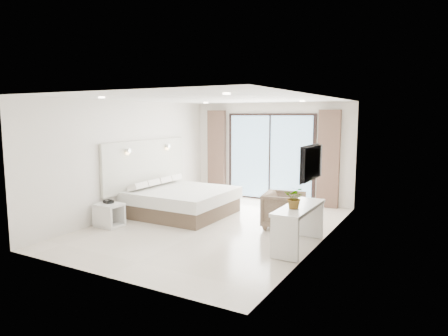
{
  "coord_description": "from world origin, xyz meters",
  "views": [
    {
      "loc": [
        4.24,
        -7.15,
        2.36
      ],
      "look_at": [
        0.03,
        0.4,
        1.21
      ],
      "focal_mm": 32.0,
      "sensor_mm": 36.0,
      "label": 1
    }
  ],
  "objects": [
    {
      "name": "ground",
      "position": [
        0.0,
        0.0,
        0.0
      ],
      "size": [
        6.2,
        6.2,
        0.0
      ],
      "primitive_type": "plane",
      "color": "beige",
      "rests_on": "ground"
    },
    {
      "name": "room_shell",
      "position": [
        -0.2,
        0.79,
        1.58
      ],
      "size": [
        4.62,
        6.22,
        2.72
      ],
      "color": "silver",
      "rests_on": "ground"
    },
    {
      "name": "bed",
      "position": [
        -1.21,
        0.52,
        0.32
      ],
      "size": [
        2.2,
        2.09,
        0.75
      ],
      "color": "brown",
      "rests_on": "ground"
    },
    {
      "name": "nightstand",
      "position": [
        -1.94,
        -1.11,
        0.25
      ],
      "size": [
        0.55,
        0.45,
        0.49
      ],
      "rotation": [
        0.0,
        0.0,
        -0.02
      ],
      "color": "silver",
      "rests_on": "ground"
    },
    {
      "name": "phone",
      "position": [
        -1.98,
        -1.07,
        0.53
      ],
      "size": [
        0.23,
        0.19,
        0.07
      ],
      "primitive_type": "cube",
      "rotation": [
        0.0,
        0.0,
        -0.22
      ],
      "color": "black",
      "rests_on": "nightstand"
    },
    {
      "name": "console_desk",
      "position": [
        2.04,
        -0.47,
        0.56
      ],
      "size": [
        0.5,
        1.59,
        0.77
      ],
      "color": "silver",
      "rests_on": "ground"
    },
    {
      "name": "plant",
      "position": [
        2.04,
        -0.71,
        0.92
      ],
      "size": [
        0.38,
        0.42,
        0.3
      ],
      "primitive_type": "imported",
      "rotation": [
        0.0,
        0.0,
        0.09
      ],
      "color": "#33662D",
      "rests_on": "console_desk"
    },
    {
      "name": "armchair",
      "position": [
        1.35,
        0.63,
        0.42
      ],
      "size": [
        0.88,
        0.93,
        0.84
      ],
      "primitive_type": "imported",
      "rotation": [
        0.0,
        0.0,
        1.74
      ],
      "color": "#7D6E52",
      "rests_on": "ground"
    }
  ]
}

